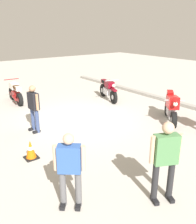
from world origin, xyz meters
TOP-DOWN VIEW (x-y plane):
  - ground_plane at (0.00, 0.00)m, footprint 40.00×40.00m
  - curb_edge at (0.00, 4.60)m, footprint 14.00×0.30m
  - motorcycle_red_sportbike at (2.25, 2.54)m, footprint 1.51×1.52m
  - motorcycle_cream_vintage at (-3.82, -1.34)m, footprint 1.96×0.70m
  - motorcycle_maroon_cruiser at (-1.52, 2.52)m, footprint 2.03×0.92m
  - person_in_blue_shirt at (3.96, -2.94)m, footprint 0.51×0.55m
  - person_in_black_shirt at (0.01, -1.99)m, footprint 0.64×0.33m
  - person_in_green_shirt at (4.95, -1.34)m, footprint 0.47×0.64m
  - traffic_cone at (1.69, -2.85)m, footprint 0.36×0.36m

SIDE VIEW (x-z plane):
  - ground_plane at x=0.00m, z-range 0.00..0.00m
  - curb_edge at x=0.00m, z-range 0.00..0.15m
  - traffic_cone at x=1.69m, z-range 0.00..0.53m
  - motorcycle_cream_vintage at x=-3.82m, z-range -0.05..1.02m
  - motorcycle_maroon_cruiser at x=-1.52m, z-range -0.02..1.06m
  - motorcycle_red_sportbike at x=2.25m, z-range 0.02..1.17m
  - person_in_blue_shirt at x=3.96m, z-range 0.10..1.68m
  - person_in_black_shirt at x=0.01m, z-range 0.11..1.73m
  - person_in_green_shirt at x=4.95m, z-range 0.13..1.87m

